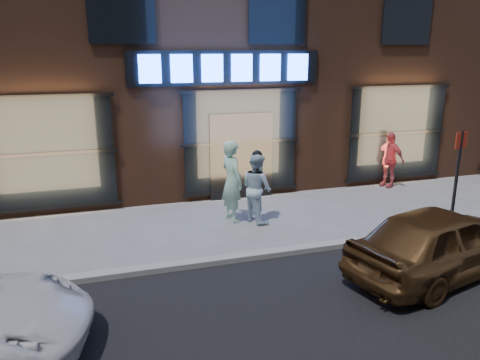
# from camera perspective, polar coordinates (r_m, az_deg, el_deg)

# --- Properties ---
(ground) EXTENTS (90.00, 90.00, 0.00)m
(ground) POSITION_cam_1_polar(r_m,az_deg,el_deg) (9.89, 6.98, -8.77)
(ground) COLOR slate
(ground) RESTS_ON ground
(curb) EXTENTS (60.00, 0.25, 0.12)m
(curb) POSITION_cam_1_polar(r_m,az_deg,el_deg) (9.87, 6.99, -8.45)
(curb) COLOR gray
(curb) RESTS_ON ground
(storefront_building) EXTENTS (30.20, 8.28, 10.30)m
(storefront_building) POSITION_cam_1_polar(r_m,az_deg,el_deg) (16.65, -4.25, 19.32)
(storefront_building) COLOR #54301E
(storefront_building) RESTS_ON ground
(man_bowtie) EXTENTS (0.65, 0.83, 1.99)m
(man_bowtie) POSITION_cam_1_polar(r_m,az_deg,el_deg) (11.29, -0.99, -0.15)
(man_bowtie) COLOR #A5D9B3
(man_bowtie) RESTS_ON ground
(man_cap) EXTENTS (0.88, 0.99, 1.70)m
(man_cap) POSITION_cam_1_polar(r_m,az_deg,el_deg) (11.28, 2.05, -0.95)
(man_cap) COLOR silver
(man_cap) RESTS_ON ground
(passerby) EXTENTS (0.78, 1.07, 1.68)m
(passerby) POSITION_cam_1_polar(r_m,az_deg,el_deg) (14.91, 17.69, 2.40)
(passerby) COLOR #BD4E51
(passerby) RESTS_ON ground
(gold_sedan) EXTENTS (4.18, 2.50, 1.33)m
(gold_sedan) POSITION_cam_1_polar(r_m,az_deg,el_deg) (9.42, 23.32, -6.88)
(gold_sedan) COLOR brown
(gold_sedan) RESTS_ON ground
(sign_post) EXTENTS (0.37, 0.11, 2.34)m
(sign_post) POSITION_cam_1_polar(r_m,az_deg,el_deg) (11.61, 24.96, 0.94)
(sign_post) COLOR #262628
(sign_post) RESTS_ON ground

